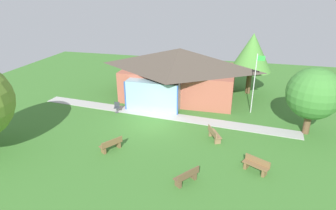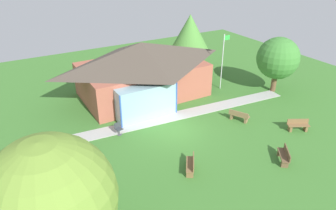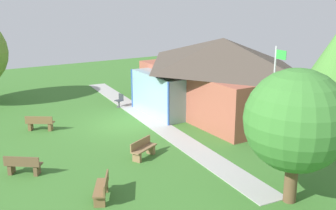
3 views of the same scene
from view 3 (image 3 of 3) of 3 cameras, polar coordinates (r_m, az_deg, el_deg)
ground_plane at (r=23.24m, az=-6.25°, el=-2.84°), size 44.00×44.00×0.00m
pavilion at (r=25.42m, az=7.25°, el=4.32°), size 11.07×8.09×4.63m
footpath at (r=23.99m, az=-2.42°, el=-2.13°), size 21.83×3.16×0.03m
flagpole at (r=18.99m, az=14.60°, el=1.34°), size 0.64×0.08×5.00m
bench_lawn_far_right at (r=15.19m, az=-9.20°, el=-11.55°), size 1.53×1.10×0.84m
bench_front_right at (r=17.89m, az=-19.65°, el=-8.00°), size 1.25×1.47×0.84m
bench_front_center at (r=23.18m, az=-17.53°, el=-2.48°), size 1.20×1.49×0.84m
bench_mid_right at (r=18.58m, az=-3.52°, el=-6.20°), size 1.08×1.53×0.84m
patio_chair_west at (r=26.90m, az=-6.81°, el=0.60°), size 0.54×0.54×0.86m
tree_east_hedge at (r=14.53m, az=17.54°, el=-2.15°), size 3.60×3.60×4.85m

